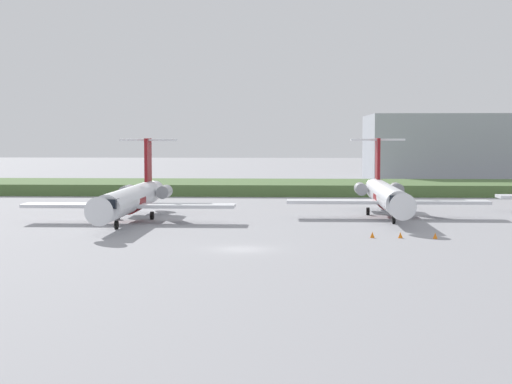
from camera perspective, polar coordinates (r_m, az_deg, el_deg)
ground_plane at (r=99.92m, az=0.11°, el=-1.56°), size 500.00×500.00×0.00m
grass_berm at (r=138.75m, az=0.84°, el=0.33°), size 320.00×20.00×1.78m
regional_jet_third at (r=93.65m, az=-8.33°, el=-0.40°), size 22.81×31.00×9.00m
regional_jet_fourth at (r=98.98m, az=8.71°, el=-0.18°), size 22.81×31.00×9.00m
safety_cone_front_marker at (r=78.62m, az=7.81°, el=-2.86°), size 0.44×0.44×0.55m
safety_cone_mid_marker at (r=78.81m, az=9.65°, el=-2.86°), size 0.44×0.44×0.55m
safety_cone_rear_marker at (r=78.92m, az=11.92°, el=-2.88°), size 0.44×0.44×0.55m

